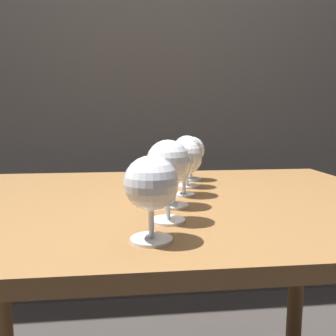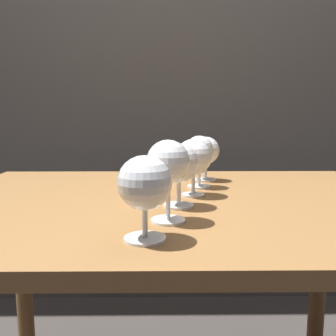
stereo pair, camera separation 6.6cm
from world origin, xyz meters
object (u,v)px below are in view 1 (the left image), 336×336
Objects in this scene: wine_glass_cabernet at (187,151)px; wine_glass_merlot at (174,164)px; wine_glass_pinot at (184,158)px; wine_glass_chardonnay at (191,150)px; wine_glass_white at (151,185)px; wine_glass_port at (168,164)px.

wine_glass_merlot is at bearing -106.87° from wine_glass_cabernet.
wine_glass_pinot is 1.06× the size of wine_glass_chardonnay.
wine_glass_cabernet is (0.06, 0.21, 0.01)m from wine_glass_merlot.
wine_glass_white is 0.11m from wine_glass_port.
wine_glass_white is at bearing -110.63° from wine_glass_port.
wine_glass_port is at bearing 69.37° from wine_glass_white.
wine_glass_pinot is at bearing -104.56° from wine_glass_chardonnay.
wine_glass_chardonnay is (0.05, 0.21, -0.00)m from wine_glass_pinot.
wine_glass_port is (0.04, 0.10, 0.02)m from wine_glass_white.
wine_glass_port is at bearing -105.54° from wine_glass_chardonnay.
wine_glass_cabernet reaches higher than wine_glass_pinot.
wine_glass_port is 1.11× the size of wine_glass_merlot.
wine_glass_chardonnay is (0.16, 0.53, 0.00)m from wine_glass_white.
wine_glass_port reaches higher than wine_glass_pinot.
wine_glass_pinot is (0.10, 0.32, 0.00)m from wine_glass_white.
wine_glass_port is 1.08× the size of wine_glass_cabernet.
wine_glass_pinot is (0.04, 0.11, -0.00)m from wine_glass_merlot.
wine_glass_pinot is at bearing 72.20° from wine_glass_white.
wine_glass_pinot is (0.06, 0.22, -0.02)m from wine_glass_port.
wine_glass_white is 0.89× the size of wine_glass_port.
wine_glass_pinot is 0.22m from wine_glass_chardonnay.
wine_glass_white is 0.96× the size of wine_glass_cabernet.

